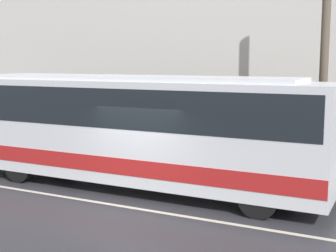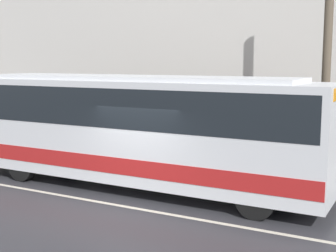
% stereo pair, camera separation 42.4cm
% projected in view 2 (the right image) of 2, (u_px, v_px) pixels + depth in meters
% --- Properties ---
extents(ground_plane, '(60.00, 60.00, 0.00)m').
position_uv_depth(ground_plane, '(126.00, 207.00, 11.92)').
color(ground_plane, '#333338').
extents(sidewalk, '(60.00, 3.14, 0.13)m').
position_uv_depth(sidewalk, '(212.00, 163.00, 16.76)').
color(sidewalk, '#A09E99').
rests_on(sidewalk, ground_plane).
extents(building_facade, '(60.00, 0.35, 10.65)m').
position_uv_depth(building_facade, '(232.00, 22.00, 17.55)').
color(building_facade, silver).
rests_on(building_facade, ground_plane).
extents(lane_stripe, '(54.00, 0.14, 0.01)m').
position_uv_depth(lane_stripe, '(126.00, 207.00, 11.92)').
color(lane_stripe, beige).
rests_on(lane_stripe, ground_plane).
extents(transit_bus, '(11.51, 2.48, 3.27)m').
position_uv_depth(transit_bus, '(131.00, 125.00, 13.64)').
color(transit_bus, silver).
rests_on(transit_bus, ground_plane).
extents(utility_pole_near, '(0.25, 0.25, 7.69)m').
position_uv_depth(utility_pole_near, '(327.00, 51.00, 13.42)').
color(utility_pole_near, brown).
rests_on(utility_pole_near, sidewalk).
extents(pedestrian_waiting, '(0.36, 0.36, 1.69)m').
position_uv_depth(pedestrian_waiting, '(166.00, 140.00, 16.61)').
color(pedestrian_waiting, '#1E5933').
rests_on(pedestrian_waiting, sidewalk).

